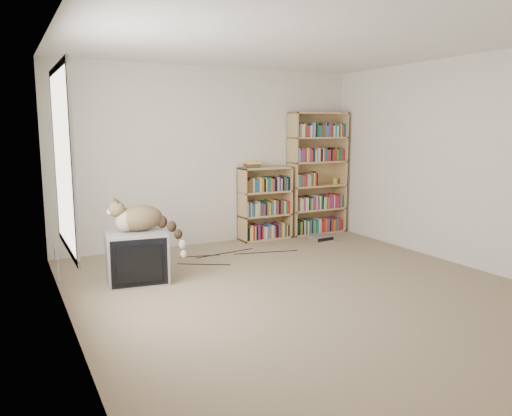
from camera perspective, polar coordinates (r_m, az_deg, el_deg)
name	(u,v)px	position (r m, az deg, el deg)	size (l,w,h in m)	color
floor	(306,291)	(5.21, 5.71, -9.45)	(4.50, 5.00, 0.01)	tan
wall_back	(212,157)	(7.18, -5.08, 5.87)	(4.50, 0.02, 2.50)	silver
wall_left	(66,181)	(4.18, -20.90, 2.92)	(0.02, 5.00, 2.50)	silver
wall_right	(467,162)	(6.46, 22.95, 4.82)	(0.02, 5.00, 2.50)	silver
ceiling	(310,38)	(5.01, 6.19, 18.77)	(4.50, 5.00, 0.02)	white
window	(63,160)	(4.37, -21.16, 5.12)	(0.02, 1.22, 1.52)	white
crt_tv	(136,257)	(5.60, -13.50, -5.43)	(0.70, 0.65, 0.55)	#939396
cat	(146,221)	(5.56, -12.51, -1.50)	(0.78, 0.56, 0.62)	#3B2C18
bookcase_tall	(316,177)	(7.89, 6.93, 3.55)	(0.94, 0.30, 1.89)	tan
bookcase_short	(264,206)	(7.46, 0.97, 0.23)	(0.79, 0.30, 1.08)	tan
book_stack	(252,165)	(7.31, -0.43, 4.98)	(0.20, 0.26, 0.08)	red
green_mug	(335,181)	(8.07, 8.99, 3.08)	(0.08, 0.08, 0.09)	#8AAE31
framed_print	(312,178)	(7.94, 6.45, 3.43)	(0.15, 0.01, 0.20)	black
dvd_player	(321,238)	(7.49, 7.48, -3.38)	(0.34, 0.25, 0.08)	#A8A8AC
wall_outlet	(55,254)	(5.80, -21.94, -4.87)	(0.01, 0.08, 0.13)	silver
floor_cables	(234,256)	(6.54, -2.51, -5.51)	(1.20, 0.70, 0.01)	black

